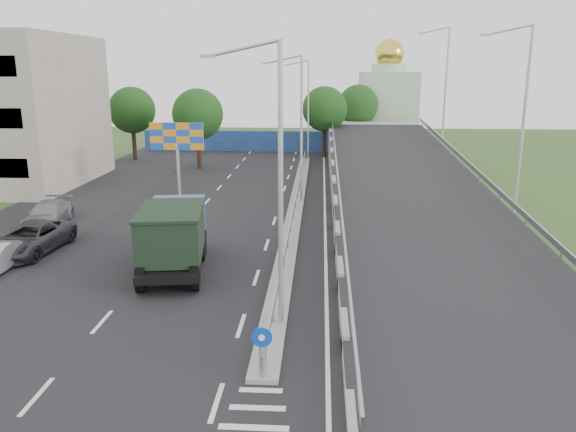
# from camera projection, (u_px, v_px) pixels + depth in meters

# --- Properties ---
(ground) EXTENTS (160.00, 160.00, 0.00)m
(ground) POSITION_uv_depth(u_px,v_px,m) (254.00, 426.00, 15.04)
(ground) COLOR #2D4C1E
(ground) RESTS_ON ground
(road_surface) EXTENTS (26.00, 90.00, 0.04)m
(road_surface) POSITION_uv_depth(u_px,v_px,m) (244.00, 225.00, 34.53)
(road_surface) COLOR black
(road_surface) RESTS_ON ground
(parking_strip) EXTENTS (8.00, 90.00, 0.05)m
(parking_strip) POSITION_uv_depth(u_px,v_px,m) (39.00, 222.00, 35.27)
(parking_strip) COLOR black
(parking_strip) RESTS_ON ground
(median) EXTENTS (1.00, 44.00, 0.20)m
(median) POSITION_uv_depth(u_px,v_px,m) (295.00, 209.00, 38.19)
(median) COLOR gray
(median) RESTS_ON ground
(overpass_ramp) EXTENTS (10.00, 50.00, 3.50)m
(overpass_ramp) POSITION_uv_depth(u_px,v_px,m) (408.00, 186.00, 37.35)
(overpass_ramp) COLOR gray
(overpass_ramp) RESTS_ON ground
(median_guardrail) EXTENTS (0.09, 44.00, 0.71)m
(median_guardrail) POSITION_uv_depth(u_px,v_px,m) (295.00, 199.00, 38.03)
(median_guardrail) COLOR gray
(median_guardrail) RESTS_ON median
(sign_bollard) EXTENTS (0.64, 0.23, 1.67)m
(sign_bollard) POSITION_uv_depth(u_px,v_px,m) (262.00, 352.00, 16.88)
(sign_bollard) COLOR black
(sign_bollard) RESTS_ON median
(lamp_post_near) EXTENTS (2.74, 0.18, 10.08)m
(lamp_post_near) POSITION_uv_depth(u_px,v_px,m) (275.00, 173.00, 19.36)
(lamp_post_near) COLOR #B2B5B7
(lamp_post_near) RESTS_ON median
(lamp_post_mid) EXTENTS (2.74, 0.18, 10.08)m
(lamp_post_mid) POSITION_uv_depth(u_px,v_px,m) (299.00, 121.00, 38.67)
(lamp_post_mid) COLOR #B2B5B7
(lamp_post_mid) RESTS_ON median
(lamp_post_far) EXTENTS (2.74, 0.18, 10.08)m
(lamp_post_far) POSITION_uv_depth(u_px,v_px,m) (307.00, 104.00, 57.99)
(lamp_post_far) COLOR #B2B5B7
(lamp_post_far) RESTS_ON median
(blue_wall) EXTENTS (30.00, 0.50, 2.40)m
(blue_wall) POSITION_uv_depth(u_px,v_px,m) (272.00, 141.00, 65.19)
(blue_wall) COLOR navy
(blue_wall) RESTS_ON ground
(church) EXTENTS (7.00, 7.00, 13.80)m
(church) POSITION_uv_depth(u_px,v_px,m) (387.00, 102.00, 71.07)
(church) COLOR #B2CCAD
(church) RESTS_ON ground
(billboard) EXTENTS (4.00, 0.24, 5.50)m
(billboard) POSITION_uv_depth(u_px,v_px,m) (177.00, 141.00, 41.54)
(billboard) COLOR #B2B5B7
(billboard) RESTS_ON ground
(tree_left_mid) EXTENTS (4.80, 4.80, 7.60)m
(tree_left_mid) POSITION_uv_depth(u_px,v_px,m) (198.00, 114.00, 52.93)
(tree_left_mid) COLOR black
(tree_left_mid) RESTS_ON ground
(tree_median_far) EXTENTS (4.80, 4.80, 7.60)m
(tree_median_far) POSITION_uv_depth(u_px,v_px,m) (325.00, 109.00, 59.97)
(tree_median_far) COLOR black
(tree_median_far) RESTS_ON ground
(tree_left_far) EXTENTS (4.80, 4.80, 7.60)m
(tree_left_far) POSITION_uv_depth(u_px,v_px,m) (132.00, 110.00, 58.22)
(tree_left_far) COLOR black
(tree_left_far) RESTS_ON ground
(tree_ramp_far) EXTENTS (4.80, 4.80, 7.60)m
(tree_ramp_far) POSITION_uv_depth(u_px,v_px,m) (358.00, 105.00, 66.51)
(tree_ramp_far) COLOR black
(tree_ramp_far) RESTS_ON ground
(dump_truck) EXTENTS (3.66, 7.55, 3.19)m
(dump_truck) POSITION_uv_depth(u_px,v_px,m) (174.00, 233.00, 26.51)
(dump_truck) COLOR black
(dump_truck) RESTS_ON ground
(parked_car_c) EXTENTS (2.99, 5.75, 1.55)m
(parked_car_c) POSITION_uv_depth(u_px,v_px,m) (31.00, 238.00, 29.14)
(parked_car_c) COLOR #313136
(parked_car_c) RESTS_ON ground
(parked_car_d) EXTENTS (2.70, 5.23, 1.45)m
(parked_car_d) POSITION_uv_depth(u_px,v_px,m) (48.00, 214.00, 34.27)
(parked_car_d) COLOR gray
(parked_car_d) RESTS_ON ground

